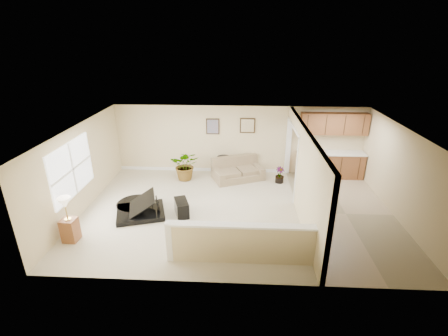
# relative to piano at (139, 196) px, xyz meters

# --- Properties ---
(floor) EXTENTS (9.00, 9.00, 0.00)m
(floor) POSITION_rel_piano_xyz_m (2.81, 0.21, -0.52)
(floor) COLOR #BEB293
(floor) RESTS_ON ground
(back_wall) EXTENTS (9.00, 0.04, 2.50)m
(back_wall) POSITION_rel_piano_xyz_m (2.81, 3.21, 0.73)
(back_wall) COLOR beige
(back_wall) RESTS_ON floor
(front_wall) EXTENTS (9.00, 0.04, 2.50)m
(front_wall) POSITION_rel_piano_xyz_m (2.81, -2.79, 0.73)
(front_wall) COLOR beige
(front_wall) RESTS_ON floor
(left_wall) EXTENTS (0.04, 6.00, 2.50)m
(left_wall) POSITION_rel_piano_xyz_m (-1.69, 0.21, 0.73)
(left_wall) COLOR beige
(left_wall) RESTS_ON floor
(right_wall) EXTENTS (0.04, 6.00, 2.50)m
(right_wall) POSITION_rel_piano_xyz_m (7.31, 0.21, 0.73)
(right_wall) COLOR beige
(right_wall) RESTS_ON floor
(ceiling) EXTENTS (9.00, 6.00, 0.04)m
(ceiling) POSITION_rel_piano_xyz_m (2.81, 0.21, 1.98)
(ceiling) COLOR white
(ceiling) RESTS_ON back_wall
(kitchen_vinyl) EXTENTS (2.70, 6.00, 0.01)m
(kitchen_vinyl) POSITION_rel_piano_xyz_m (5.96, 0.21, -0.52)
(kitchen_vinyl) COLOR tan
(kitchen_vinyl) RESTS_ON floor
(interior_partition) EXTENTS (0.18, 5.99, 2.50)m
(interior_partition) POSITION_rel_piano_xyz_m (4.61, 0.47, 0.70)
(interior_partition) COLOR beige
(interior_partition) RESTS_ON floor
(pony_half_wall) EXTENTS (3.42, 0.22, 1.00)m
(pony_half_wall) POSITION_rel_piano_xyz_m (2.88, -2.09, -0.00)
(pony_half_wall) COLOR beige
(pony_half_wall) RESTS_ON floor
(left_window) EXTENTS (0.05, 2.15, 1.45)m
(left_window) POSITION_rel_piano_xyz_m (-1.68, -0.29, 0.93)
(left_window) COLOR white
(left_window) RESTS_ON left_wall
(wall_art_left) EXTENTS (0.48, 0.04, 0.58)m
(wall_art_left) POSITION_rel_piano_xyz_m (1.86, 3.19, 1.23)
(wall_art_left) COLOR #342413
(wall_art_left) RESTS_ON back_wall
(wall_mirror) EXTENTS (0.55, 0.04, 0.55)m
(wall_mirror) POSITION_rel_piano_xyz_m (3.11, 3.19, 1.28)
(wall_mirror) COLOR #342413
(wall_mirror) RESTS_ON back_wall
(kitchen_cabinets) EXTENTS (2.36, 0.65, 2.33)m
(kitchen_cabinets) POSITION_rel_piano_xyz_m (6.00, 2.95, 0.35)
(kitchen_cabinets) COLOR brown
(kitchen_cabinets) RESTS_ON floor
(piano) EXTENTS (1.81, 1.80, 1.25)m
(piano) POSITION_rel_piano_xyz_m (0.00, 0.00, 0.00)
(piano) COLOR black
(piano) RESTS_ON floor
(piano_bench) EXTENTS (0.54, 0.74, 0.44)m
(piano_bench) POSITION_rel_piano_xyz_m (1.22, -0.06, -0.30)
(piano_bench) COLOR black
(piano_bench) RESTS_ON floor
(loveseat) EXTENTS (2.09, 1.60, 0.99)m
(loveseat) POSITION_rel_piano_xyz_m (2.80, 2.59, -0.15)
(loveseat) COLOR #947A5E
(loveseat) RESTS_ON floor
(accent_table) EXTENTS (0.49, 0.49, 0.71)m
(accent_table) POSITION_rel_piano_xyz_m (2.27, 2.86, -0.07)
(accent_table) COLOR black
(accent_table) RESTS_ON floor
(palm_plant) EXTENTS (1.00, 0.86, 1.10)m
(palm_plant) POSITION_rel_piano_xyz_m (0.95, 2.39, 0.02)
(palm_plant) COLOR black
(palm_plant) RESTS_ON floor
(small_plant) EXTENTS (0.42, 0.42, 0.56)m
(small_plant) POSITION_rel_piano_xyz_m (4.26, 2.30, -0.28)
(small_plant) COLOR black
(small_plant) RESTS_ON floor
(lamp_stand) EXTENTS (0.37, 0.37, 1.20)m
(lamp_stand) POSITION_rel_piano_xyz_m (-1.34, -1.46, -0.01)
(lamp_stand) COLOR brown
(lamp_stand) RESTS_ON floor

